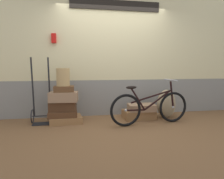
{
  "coord_description": "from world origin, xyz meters",
  "views": [
    {
      "loc": [
        -0.88,
        -3.94,
        1.16
      ],
      "look_at": [
        -0.13,
        0.17,
        0.68
      ],
      "focal_mm": 32.65,
      "sensor_mm": 36.0,
      "label": 1
    }
  ],
  "objects_px": {
    "suitcase_1": "(63,114)",
    "bicycle": "(150,107)",
    "suitcase_6": "(142,107)",
    "suitcase_3": "(64,97)",
    "suitcase_5": "(139,114)",
    "burlap_sack": "(166,104)",
    "suitcase_0": "(66,119)",
    "luggage_trolley": "(42,108)",
    "suitcase_4": "(64,89)",
    "suitcase_2": "(63,106)",
    "wicker_basket": "(63,77)"
  },
  "relations": [
    {
      "from": "suitcase_0",
      "to": "suitcase_4",
      "type": "distance_m",
      "value": 0.63
    },
    {
      "from": "suitcase_1",
      "to": "bicycle",
      "type": "distance_m",
      "value": 1.77
    },
    {
      "from": "suitcase_1",
      "to": "bicycle",
      "type": "xyz_separation_m",
      "value": [
        1.71,
        -0.4,
        0.15
      ]
    },
    {
      "from": "suitcase_1",
      "to": "luggage_trolley",
      "type": "height_order",
      "value": "luggage_trolley"
    },
    {
      "from": "suitcase_5",
      "to": "bicycle",
      "type": "bearing_deg",
      "value": -82.73
    },
    {
      "from": "bicycle",
      "to": "suitcase_5",
      "type": "bearing_deg",
      "value": 100.43
    },
    {
      "from": "suitcase_0",
      "to": "wicker_basket",
      "type": "height_order",
      "value": "wicker_basket"
    },
    {
      "from": "suitcase_3",
      "to": "luggage_trolley",
      "type": "bearing_deg",
      "value": 176.75
    },
    {
      "from": "suitcase_0",
      "to": "luggage_trolley",
      "type": "bearing_deg",
      "value": 164.81
    },
    {
      "from": "suitcase_2",
      "to": "suitcase_4",
      "type": "bearing_deg",
      "value": -51.97
    },
    {
      "from": "suitcase_2",
      "to": "bicycle",
      "type": "height_order",
      "value": "bicycle"
    },
    {
      "from": "suitcase_5",
      "to": "wicker_basket",
      "type": "height_order",
      "value": "wicker_basket"
    },
    {
      "from": "suitcase_1",
      "to": "burlap_sack",
      "type": "relative_size",
      "value": 0.89
    },
    {
      "from": "bicycle",
      "to": "suitcase_3",
      "type": "bearing_deg",
      "value": 166.34
    },
    {
      "from": "bicycle",
      "to": "burlap_sack",
      "type": "bearing_deg",
      "value": 37.45
    },
    {
      "from": "suitcase_2",
      "to": "wicker_basket",
      "type": "height_order",
      "value": "wicker_basket"
    },
    {
      "from": "suitcase_4",
      "to": "suitcase_6",
      "type": "bearing_deg",
      "value": -0.05
    },
    {
      "from": "suitcase_1",
      "to": "suitcase_6",
      "type": "xyz_separation_m",
      "value": [
        1.68,
        0.0,
        0.07
      ]
    },
    {
      "from": "luggage_trolley",
      "to": "suitcase_4",
      "type": "bearing_deg",
      "value": -9.22
    },
    {
      "from": "suitcase_1",
      "to": "wicker_basket",
      "type": "bearing_deg",
      "value": 49.97
    },
    {
      "from": "wicker_basket",
      "to": "bicycle",
      "type": "xyz_separation_m",
      "value": [
        1.69,
        -0.43,
        -0.6
      ]
    },
    {
      "from": "suitcase_6",
      "to": "bicycle",
      "type": "bearing_deg",
      "value": -79.81
    },
    {
      "from": "suitcase_2",
      "to": "suitcase_3",
      "type": "distance_m",
      "value": 0.2
    },
    {
      "from": "suitcase_0",
      "to": "suitcase_2",
      "type": "relative_size",
      "value": 1.21
    },
    {
      "from": "luggage_trolley",
      "to": "suitcase_3",
      "type": "bearing_deg",
      "value": -8.65
    },
    {
      "from": "wicker_basket",
      "to": "burlap_sack",
      "type": "xyz_separation_m",
      "value": [
        2.23,
        -0.02,
        -0.62
      ]
    },
    {
      "from": "suitcase_3",
      "to": "bicycle",
      "type": "xyz_separation_m",
      "value": [
        1.69,
        -0.41,
        -0.2
      ]
    },
    {
      "from": "suitcase_0",
      "to": "burlap_sack",
      "type": "xyz_separation_m",
      "value": [
        2.2,
        0.01,
        0.25
      ]
    },
    {
      "from": "wicker_basket",
      "to": "burlap_sack",
      "type": "distance_m",
      "value": 2.32
    },
    {
      "from": "suitcase_5",
      "to": "suitcase_6",
      "type": "relative_size",
      "value": 1.16
    },
    {
      "from": "suitcase_1",
      "to": "wicker_basket",
      "type": "height_order",
      "value": "wicker_basket"
    },
    {
      "from": "suitcase_2",
      "to": "suitcase_6",
      "type": "bearing_deg",
      "value": 4.11
    },
    {
      "from": "suitcase_0",
      "to": "luggage_trolley",
      "type": "height_order",
      "value": "luggage_trolley"
    },
    {
      "from": "suitcase_5",
      "to": "suitcase_6",
      "type": "distance_m",
      "value": 0.18
    },
    {
      "from": "suitcase_5",
      "to": "burlap_sack",
      "type": "bearing_deg",
      "value": -7.27
    },
    {
      "from": "suitcase_0",
      "to": "suitcase_6",
      "type": "bearing_deg",
      "value": -6.34
    },
    {
      "from": "suitcase_1",
      "to": "suitcase_5",
      "type": "relative_size",
      "value": 0.84
    },
    {
      "from": "suitcase_0",
      "to": "suitcase_6",
      "type": "relative_size",
      "value": 1.11
    },
    {
      "from": "suitcase_6",
      "to": "suitcase_2",
      "type": "bearing_deg",
      "value": -176.77
    },
    {
      "from": "suitcase_5",
      "to": "wicker_basket",
      "type": "distance_m",
      "value": 1.81
    },
    {
      "from": "suitcase_4",
      "to": "suitcase_2",
      "type": "bearing_deg",
      "value": 121.99
    },
    {
      "from": "suitcase_1",
      "to": "burlap_sack",
      "type": "distance_m",
      "value": 2.26
    },
    {
      "from": "suitcase_0",
      "to": "suitcase_4",
      "type": "bearing_deg",
      "value": 176.9
    },
    {
      "from": "suitcase_4",
      "to": "suitcase_5",
      "type": "distance_m",
      "value": 1.7
    },
    {
      "from": "suitcase_3",
      "to": "suitcase_5",
      "type": "height_order",
      "value": "suitcase_3"
    },
    {
      "from": "suitcase_3",
      "to": "bicycle",
      "type": "bearing_deg",
      "value": -8.26
    },
    {
      "from": "suitcase_1",
      "to": "suitcase_4",
      "type": "relative_size",
      "value": 1.43
    },
    {
      "from": "wicker_basket",
      "to": "burlap_sack",
      "type": "bearing_deg",
      "value": -0.42
    },
    {
      "from": "suitcase_6",
      "to": "suitcase_3",
      "type": "bearing_deg",
      "value": -175.1
    },
    {
      "from": "suitcase_0",
      "to": "suitcase_5",
      "type": "height_order",
      "value": "suitcase_5"
    }
  ]
}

